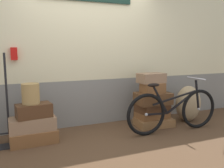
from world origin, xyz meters
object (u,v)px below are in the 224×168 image
at_px(suitcase_1, 33,124).
at_px(wicker_basket, 31,94).
at_px(suitcase_3, 154,122).
at_px(bicycle, 173,110).
at_px(suitcase_4, 152,115).
at_px(suitcase_6, 153,98).
at_px(burlap_sack, 188,103).
at_px(suitcase_8, 151,78).
at_px(suitcase_0, 34,137).
at_px(suitcase_5, 152,107).
at_px(suitcase_2, 34,111).
at_px(suitcase_7, 153,88).

bearing_deg(suitcase_1, wicker_basket, 113.40).
height_order(suitcase_3, bicycle, bicycle).
bearing_deg(suitcase_4, suitcase_6, -112.19).
bearing_deg(burlap_sack, suitcase_8, 177.40).
height_order(burlap_sack, bicycle, bicycle).
distance_m(suitcase_1, wicker_basket, 0.46).
height_order(suitcase_8, bicycle, suitcase_8).
distance_m(suitcase_0, suitcase_6, 2.14).
bearing_deg(wicker_basket, suitcase_1, -65.21).
relative_size(suitcase_1, wicker_basket, 2.20).
distance_m(suitcase_0, suitcase_4, 2.11).
relative_size(suitcase_4, bicycle, 0.32).
relative_size(suitcase_1, suitcase_5, 1.18).
distance_m(suitcase_3, burlap_sack, 0.84).
distance_m(suitcase_1, burlap_sack, 2.93).
height_order(suitcase_1, suitcase_8, suitcase_8).
bearing_deg(suitcase_2, suitcase_3, -6.84).
bearing_deg(suitcase_7, suitcase_4, 55.90).
height_order(suitcase_4, bicycle, bicycle).
bearing_deg(suitcase_8, suitcase_7, -96.51).
xyz_separation_m(suitcase_1, suitcase_7, (2.09, -0.02, 0.41)).
relative_size(suitcase_8, bicycle, 0.27).
distance_m(suitcase_4, bicycle, 0.49).
height_order(suitcase_2, suitcase_6, suitcase_6).
distance_m(suitcase_1, suitcase_5, 2.12).
bearing_deg(suitcase_1, suitcase_5, -0.57).
bearing_deg(suitcase_4, suitcase_1, 178.01).
distance_m(suitcase_3, wicker_basket, 2.24).
bearing_deg(suitcase_4, suitcase_3, -74.63).
distance_m(suitcase_7, burlap_sack, 0.91).
relative_size(suitcase_6, bicycle, 0.35).
height_order(suitcase_1, suitcase_5, suitcase_5).
bearing_deg(suitcase_3, bicycle, -66.92).
xyz_separation_m(suitcase_0, suitcase_5, (2.12, 0.05, 0.24)).
height_order(wicker_basket, bicycle, bicycle).
distance_m(suitcase_4, suitcase_8, 0.69).
relative_size(suitcase_1, bicycle, 0.38).
bearing_deg(suitcase_5, suitcase_1, 174.36).
bearing_deg(wicker_basket, suitcase_6, -0.64).
bearing_deg(suitcase_5, suitcase_4, -163.70).
bearing_deg(wicker_basket, suitcase_5, 0.51).
height_order(suitcase_6, burlap_sack, burlap_sack).
distance_m(suitcase_1, suitcase_3, 2.14).
bearing_deg(suitcase_4, suitcase_0, 178.52).
relative_size(suitcase_6, wicker_basket, 2.03).
distance_m(suitcase_2, burlap_sack, 2.90).
xyz_separation_m(suitcase_8, wicker_basket, (-2.10, -0.03, -0.13)).
bearing_deg(wicker_basket, suitcase_4, 0.45).
relative_size(suitcase_7, suitcase_8, 0.84).
relative_size(suitcase_6, burlap_sack, 0.89).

